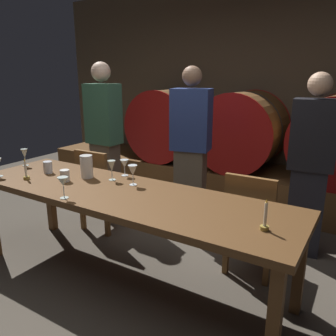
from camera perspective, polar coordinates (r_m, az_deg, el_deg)
The scene contains 21 objects.
ground_plane at distance 2.84m, azimuth -5.23°, elevation -19.51°, with size 8.58×8.58×0.00m, color #4C443A.
back_wall at distance 4.89m, azimuth 15.12°, elevation 12.42°, with size 6.60×0.24×2.79m, color brown.
barrel_shelf at distance 4.58m, azimuth 12.05°, elevation -2.63°, with size 5.94×0.90×0.44m, color brown.
wine_barrel_left at distance 4.87m, azimuth 0.50°, elevation 7.34°, with size 0.99×0.87×0.99m.
wine_barrel_center at distance 4.42m, azimuth 12.47°, elevation 6.11°, with size 0.99×0.87×0.99m.
dining_table at distance 2.63m, azimuth -7.55°, elevation -5.40°, with size 2.68×0.78×0.76m.
chair_left at distance 3.64m, azimuth -11.44°, elevation -2.96°, with size 0.41×0.41×0.88m.
chair_right at distance 2.86m, azimuth 13.90°, elevation -8.40°, with size 0.41×0.41×0.88m.
guest_left at distance 4.04m, azimuth -10.64°, elevation 5.02°, with size 0.38×0.24×1.75m.
guest_center at distance 3.46m, azimuth 3.82°, elevation 2.90°, with size 0.42×0.31×1.70m.
guest_right at distance 3.25m, azimuth 22.78°, elevation 0.32°, with size 0.40×0.28×1.64m.
candle_left at distance 3.10m, azimuth -22.69°, elevation -0.90°, with size 0.05×0.05×0.18m.
candle_right at distance 2.04m, azimuth 15.94°, elevation -8.66°, with size 0.05×0.05×0.19m.
pitcher at distance 2.98m, azimuth -13.49°, elevation 0.24°, with size 0.10×0.10×0.20m.
wine_glass_far_left at distance 3.55m, azimuth -22.93°, elevation 2.17°, with size 0.06×0.06×0.17m.
wine_glass_center_left at distance 2.53m, azimuth -17.19°, elevation -2.30°, with size 0.08×0.08×0.16m.
wine_glass_center_right at distance 2.86m, azimuth -9.44°, elevation 0.28°, with size 0.07×0.07×0.17m.
wine_glass_right at distance 2.97m, azimuth -7.31°, elevation 0.66°, with size 0.07×0.07×0.14m.
wine_glass_far_right at distance 2.71m, azimuth -5.93°, elevation -0.48°, with size 0.08×0.08×0.16m.
cup_left at distance 3.23m, azimuth -19.50°, elevation 0.13°, with size 0.08×0.08×0.11m, color silver.
cup_right at distance 2.94m, azimuth -16.83°, elevation -1.22°, with size 0.08×0.08×0.10m, color white.
Camera 1 is at (1.42, -1.84, 1.64)m, focal length 36.35 mm.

